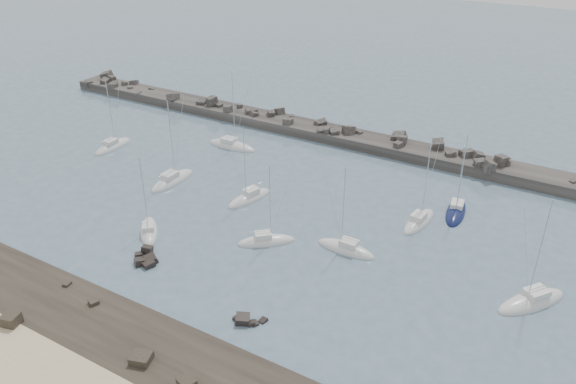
# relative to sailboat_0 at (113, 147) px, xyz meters

# --- Properties ---
(ground) EXTENTS (400.00, 400.00, 0.00)m
(ground) POSITION_rel_sailboat_0_xyz_m (33.30, -14.28, -0.14)
(ground) COLOR slate
(ground) RESTS_ON ground
(rock_shelf) EXTENTS (140.00, 12.57, 2.05)m
(rock_shelf) POSITION_rel_sailboat_0_xyz_m (33.29, -36.28, -0.12)
(rock_shelf) COLOR black
(rock_shelf) RESTS_ON ground
(rock_cluster_near) EXTENTS (4.26, 4.17, 1.63)m
(rock_cluster_near) POSITION_rel_sailboat_0_xyz_m (29.80, -23.42, 0.05)
(rock_cluster_near) COLOR black
(rock_cluster_near) RESTS_ON ground
(rock_cluster_far) EXTENTS (3.56, 2.78, 1.47)m
(rock_cluster_far) POSITION_rel_sailboat_0_xyz_m (46.81, -26.52, 0.02)
(rock_cluster_far) COLOR black
(rock_cluster_far) RESTS_ON ground
(breakwater) EXTENTS (115.00, 7.42, 5.24)m
(breakwater) POSITION_rel_sailboat_0_xyz_m (25.76, 23.73, 0.19)
(breakwater) COLOR #312E2C
(breakwater) RESTS_ON ground
(sailboat_0) EXTENTS (2.90, 8.59, 13.50)m
(sailboat_0) POSITION_rel_sailboat_0_xyz_m (0.00, 0.00, 0.00)
(sailboat_0) COLOR silver
(sailboat_0) RESTS_ON ground
(sailboat_1) EXTENTS (3.10, 9.22, 14.47)m
(sailboat_1) POSITION_rel_sailboat_0_xyz_m (18.21, -5.00, 0.00)
(sailboat_1) COLOR silver
(sailboat_1) RESTS_ON ground
(sailboat_2) EXTENTS (9.73, 3.27, 15.11)m
(sailboat_2) POSITION_rel_sailboat_0_xyz_m (18.38, 11.09, -0.01)
(sailboat_2) COLOR silver
(sailboat_2) RESTS_ON ground
(sailboat_3) EXTENTS (6.74, 7.04, 11.86)m
(sailboat_3) POSITION_rel_sailboat_0_xyz_m (25.38, -18.20, -0.01)
(sailboat_3) COLOR silver
(sailboat_3) RESTS_ON ground
(sailboat_4) EXTENTS (4.48, 8.44, 12.88)m
(sailboat_4) POSITION_rel_sailboat_0_xyz_m (32.06, -3.61, 0.00)
(sailboat_4) COLOR silver
(sailboat_4) RESTS_ON ground
(sailboat_5) EXTENTS (7.35, 6.76, 12.17)m
(sailboat_5) POSITION_rel_sailboat_0_xyz_m (40.49, -12.28, -0.00)
(sailboat_5) COLOR silver
(sailboat_5) RESTS_ON ground
(sailboat_6) EXTENTS (3.76, 8.81, 13.50)m
(sailboat_6) POSITION_rel_sailboat_0_xyz_m (60.02, 8.02, -0.00)
(sailboat_6) COLOR #101844
(sailboat_6) RESTS_ON ground
(sailboat_7) EXTENTS (8.02, 2.55, 12.74)m
(sailboat_7) POSITION_rel_sailboat_0_xyz_m (50.37, -8.59, 0.00)
(sailboat_7) COLOR silver
(sailboat_7) RESTS_ON ground
(sailboat_8) EXTENTS (3.49, 8.41, 12.99)m
(sailboat_8) POSITION_rel_sailboat_0_xyz_m (56.31, 2.77, 0.00)
(sailboat_8) COLOR silver
(sailboat_8) RESTS_ON ground
(sailboat_9) EXTENTS (7.82, 9.18, 14.66)m
(sailboat_9) POSITION_rel_sailboat_0_xyz_m (72.93, -7.59, 0.00)
(sailboat_9) COLOR silver
(sailboat_9) RESTS_ON ground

